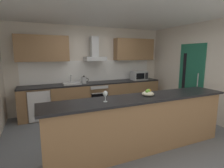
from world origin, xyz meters
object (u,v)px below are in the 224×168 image
(oven, at_px, (97,97))
(refrigerator, at_px, (39,104))
(range_hood, at_px, (95,53))
(fruit_bowl, at_px, (148,93))
(sink, at_px, (72,83))
(wine_glass, at_px, (105,94))
(kettle, at_px, (84,80))
(microwave, at_px, (139,75))

(oven, distance_m, refrigerator, 1.65)
(range_hood, height_order, fruit_bowl, range_hood)
(refrigerator, xyz_separation_m, sink, (0.90, 0.01, 0.50))
(wine_glass, xyz_separation_m, fruit_bowl, (0.87, 0.06, -0.08))
(kettle, xyz_separation_m, wine_glass, (-0.29, -2.45, 0.13))
(sink, bearing_deg, fruit_bowl, -69.16)
(kettle, bearing_deg, oven, 4.87)
(refrigerator, bearing_deg, kettle, -1.42)
(microwave, xyz_separation_m, sink, (-2.25, 0.04, -0.12))
(refrigerator, xyz_separation_m, kettle, (1.25, -0.03, 0.58))
(microwave, xyz_separation_m, kettle, (-1.90, -0.01, -0.04))
(refrigerator, bearing_deg, oven, 0.09)
(range_hood, relative_size, wine_glass, 4.05)
(wine_glass, bearing_deg, oven, 74.51)
(refrigerator, relative_size, sink, 1.70)
(microwave, relative_size, range_hood, 0.69)
(oven, relative_size, range_hood, 1.11)
(range_hood, bearing_deg, fruit_bowl, -85.99)
(oven, xyz_separation_m, refrigerator, (-1.65, -0.00, -0.03))
(oven, bearing_deg, fruit_bowl, -85.78)
(oven, bearing_deg, sink, 179.16)
(microwave, relative_size, sink, 1.00)
(range_hood, bearing_deg, oven, -90.00)
(refrigerator, distance_m, wine_glass, 2.75)
(refrigerator, xyz_separation_m, range_hood, (1.65, 0.13, 1.36))
(sink, xyz_separation_m, wine_glass, (0.06, -2.50, 0.21))
(refrigerator, relative_size, range_hood, 1.18)
(oven, bearing_deg, microwave, -1.06)
(oven, relative_size, fruit_bowl, 3.64)
(sink, xyz_separation_m, kettle, (0.35, -0.04, 0.08))
(kettle, relative_size, fruit_bowl, 1.31)
(oven, distance_m, microwave, 1.61)
(refrigerator, distance_m, fruit_bowl, 3.09)
(fruit_bowl, bearing_deg, microwave, 61.03)
(kettle, distance_m, wine_glass, 2.47)
(kettle, bearing_deg, microwave, 0.18)
(range_hood, bearing_deg, wine_glass, -104.76)
(sink, bearing_deg, refrigerator, -179.13)
(oven, xyz_separation_m, wine_glass, (-0.69, -2.48, 0.67))
(refrigerator, height_order, fruit_bowl, fruit_bowl)
(kettle, height_order, range_hood, range_hood)
(sink, distance_m, kettle, 0.36)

